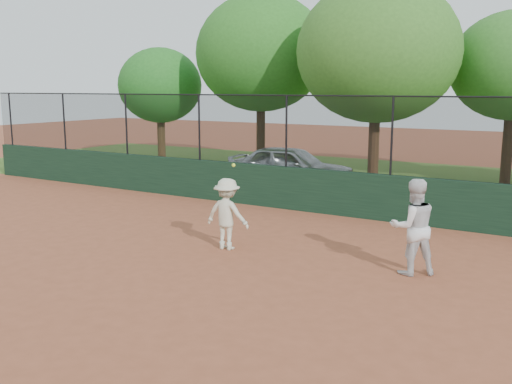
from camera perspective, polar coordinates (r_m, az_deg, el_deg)
The scene contains 10 objects.
ground at distance 11.15m, azimuth -9.47°, elevation -7.46°, with size 80.00×80.00×0.00m, color #994D31.
back_wall at distance 15.90m, azimuth 4.59°, elevation 0.26°, with size 26.00×0.20×1.20m, color #16311E.
grass_strip at distance 21.47m, azimuth 11.73°, elevation 1.11°, with size 36.00×12.00×0.01m, color #35561A.
parked_car at distance 19.34m, azimuth 3.47°, elevation 2.50°, with size 1.74×4.33×1.47m, color #ACB2B6.
player_second at distance 10.81m, azimuth 15.43°, elevation -3.37°, with size 0.86×0.67×1.78m, color silver.
player_main at distance 12.06m, azimuth -2.90°, elevation -2.21°, with size 1.01×0.63×1.90m.
fence_assembly at distance 15.71m, azimuth 4.58°, elevation 6.16°, with size 26.00×0.06×2.00m.
tree_0 at distance 25.92m, azimuth -9.60°, elevation 10.44°, with size 3.81×3.46×5.13m.
tree_1 at distance 23.19m, azimuth 0.49°, elevation 13.71°, with size 5.34×4.85×7.04m.
tree_2 at distance 19.63m, azimuth 12.02°, elevation 13.57°, with size 5.42×4.92×6.90m.
Camera 1 is at (6.95, -8.03, 3.39)m, focal length 40.00 mm.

